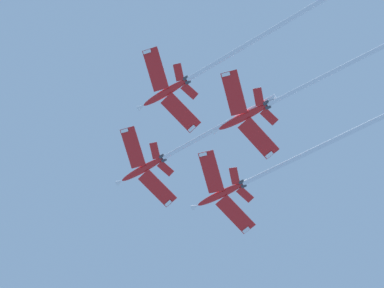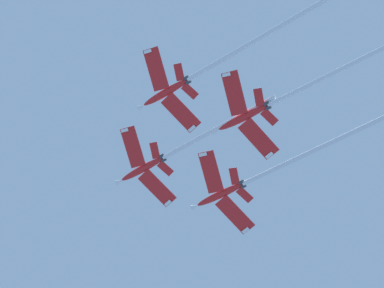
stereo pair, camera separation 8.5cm
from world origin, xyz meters
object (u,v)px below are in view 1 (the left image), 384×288
jet_right_wing (255,178)px  jet_left_wing (201,71)px  jet_lead (167,156)px  jet_slot (269,104)px

jet_right_wing → jet_left_wing: bearing=-44.1°
jet_lead → jet_slot: size_ratio=1.04×
jet_slot → jet_left_wing: bearing=-81.5°
jet_left_wing → jet_slot: (-2.23, 14.96, -4.08)m
jet_lead → jet_right_wing: bearing=85.0°
jet_left_wing → jet_right_wing: bearing=135.9°
jet_left_wing → jet_right_wing: (-17.85, 17.31, -0.10)m
jet_left_wing → jet_lead: bearing=-175.6°
jet_left_wing → jet_slot: size_ratio=1.17×
jet_left_wing → jet_right_wing: 24.87m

